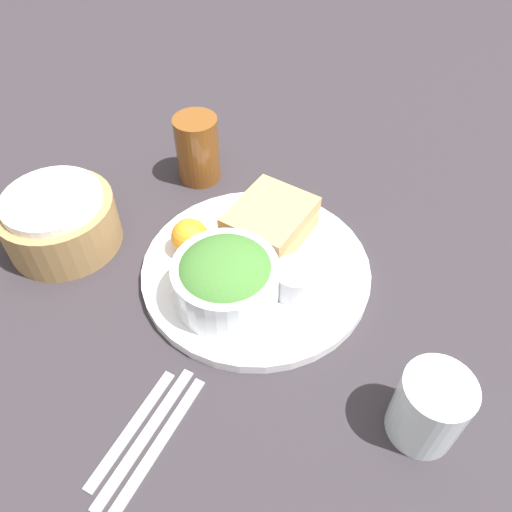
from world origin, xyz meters
TOP-DOWN VIEW (x-y plane):
  - ground_plane at (0.00, 0.00)m, footprint 4.00×4.00m
  - plate at (0.00, 0.00)m, footprint 0.31×0.31m
  - sandwich at (0.06, -0.00)m, footprint 0.13×0.12m
  - salad_bowl at (-0.06, 0.02)m, footprint 0.13×0.13m
  - dressing_cup at (-0.02, -0.06)m, footprint 0.05×0.05m
  - orange_wedge at (-0.00, 0.09)m, footprint 0.05×0.05m
  - drink_glass at (0.17, 0.15)m, footprint 0.07×0.07m
  - bread_basket at (-0.03, 0.28)m, footprint 0.16×0.16m
  - fork at (-0.26, 0.02)m, footprint 0.16×0.04m
  - knife at (-0.25, 0.04)m, footprint 0.17×0.04m
  - spoon at (-0.25, 0.06)m, footprint 0.15×0.03m
  - water_glass at (-0.15, -0.23)m, footprint 0.07×0.07m

SIDE VIEW (x-z plane):
  - ground_plane at x=0.00m, z-range 0.00..0.00m
  - fork at x=-0.26m, z-range 0.00..0.01m
  - knife at x=-0.25m, z-range 0.00..0.01m
  - spoon at x=-0.25m, z-range 0.00..0.01m
  - plate at x=0.00m, z-range 0.00..0.02m
  - dressing_cup at x=-0.02m, z-range 0.02..0.05m
  - sandwich at x=0.06m, z-range 0.02..0.07m
  - orange_wedge at x=0.00m, z-range 0.02..0.07m
  - bread_basket at x=-0.03m, z-range 0.00..0.08m
  - water_glass at x=-0.15m, z-range 0.00..0.09m
  - salad_bowl at x=-0.06m, z-range 0.02..0.09m
  - drink_glass at x=0.17m, z-range 0.00..0.11m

